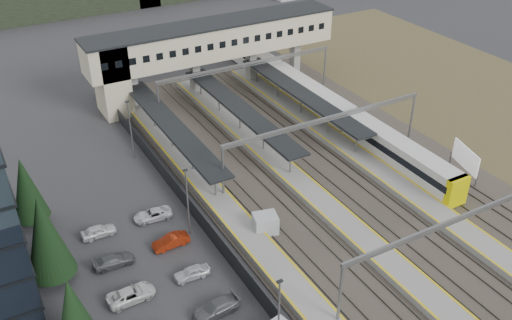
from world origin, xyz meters
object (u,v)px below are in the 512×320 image
relay_cabin_far (265,224)px  train (310,96)px  footbridge (197,46)px  billboard (465,159)px

relay_cabin_far → train: train is taller
relay_cabin_far → footbridge: (8.65, 35.74, 6.79)m
footbridge → train: 18.82m
train → relay_cabin_far: bearing=-132.6°
relay_cabin_far → train: bearing=47.4°
footbridge → relay_cabin_far: bearing=-103.6°
footbridge → billboard: (17.46, -38.36, -5.04)m
relay_cabin_far → footbridge: size_ratio=0.07×
train → footbridge: bearing=133.5°
billboard → relay_cabin_far: bearing=174.3°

